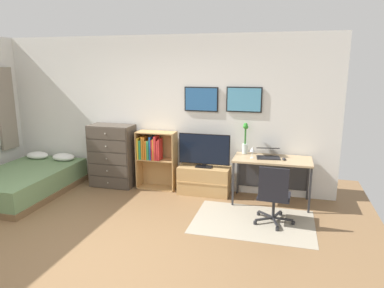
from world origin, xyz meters
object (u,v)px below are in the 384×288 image
Objects in this scene: television at (204,151)px; desk at (272,165)px; office_chair at (274,194)px; bamboo_vase at (245,139)px; bookshelf at (154,154)px; laptop at (268,153)px; wine_glass at (252,150)px; dresser at (112,156)px; bed at (25,181)px; computer_mouse at (284,159)px; tv_stand at (204,180)px.

television reaches higher than desk.
office_chair reaches higher than desk.
bamboo_vase is (0.67, 0.14, 0.21)m from television.
office_chair is at bearing -24.96° from bookshelf.
laptop is 0.28m from wine_glass.
dresser is 3.08m from office_chair.
television is 1.55m from office_chair.
bed is 2.33× the size of television.
desk is 11.71× the size of computer_mouse.
desk is at bearing -1.69° from tv_stand.
tv_stand is at bearing -170.15° from bamboo_vase.
wine_glass is (0.82, -0.16, 0.63)m from tv_stand.
wine_glass is at bearing -6.66° from bookshelf.
tv_stand is 1.55m from office_chair.
computer_mouse is at bearing 7.32° from bed.
bookshelf is at bearing 4.57° from dresser.
wine_glass is (-0.39, 0.79, 0.42)m from office_chair.
tv_stand is at bearing 173.13° from computer_mouse.
computer_mouse reaches higher than bed.
bed is 1.54m from dresser.
dresser is at bearing 179.76° from television.
office_chair is 1.98× the size of laptop.
desk is 0.62m from bamboo_vase.
dresser is at bearing -176.86° from bamboo_vase.
bed is at bearing -157.39° from bookshelf.
office_chair is at bearing -38.25° from tv_stand.
dresser reaches higher than computer_mouse.
television is (3.00, 0.79, 0.56)m from bed.
computer_mouse is (0.11, 0.79, 0.30)m from office_chair.
dresser reaches higher than tv_stand.
bamboo_vase is 0.33m from wine_glass.
desk is 0.93m from office_chair.
office_chair is (2.93, -0.94, -0.11)m from dresser.
wine_glass is (3.82, 0.65, 0.66)m from bed.
bookshelf is 2.02× the size of bamboo_vase.
desk is (2.86, -0.02, 0.04)m from dresser.
dresser is at bearing 172.15° from laptop.
bamboo_vase is at bearing 2.44° from bookshelf.
bamboo_vase reaches higher than desk.
wine_glass is at bearing -9.35° from television.
bed is 4.40m from computer_mouse.
dresser reaches higher than bookshelf.
desk is (1.14, -0.01, -0.17)m from television.
laptop is at bearing -0.32° from dresser.
bamboo_vase is at bearing 3.14° from dresser.
television is (0.00, -0.02, 0.53)m from tv_stand.
dresser reaches higher than bed.
laptop is 2.42× the size of wine_glass.
bamboo_vase is at bearing 156.93° from computer_mouse.
laptop is 0.29m from computer_mouse.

